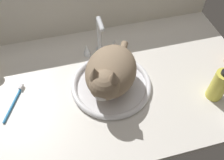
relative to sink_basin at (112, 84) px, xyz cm
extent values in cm
cube|color=silver|center=(-0.36, 1.46, -2.53)|extent=(123.67, 71.59, 3.00)
cube|color=silver|center=(-0.36, 38.45, 11.33)|extent=(123.67, 2.40, 30.72)
torus|color=white|center=(0.00, 0.00, 0.15)|extent=(33.67, 33.67, 2.35)
cylinder|color=white|center=(0.00, 0.00, -0.73)|extent=(30.15, 30.15, 0.60)
cylinder|color=silver|center=(0.00, 20.55, 0.22)|extent=(4.00, 4.00, 2.50)
cylinder|color=silver|center=(0.00, 20.55, 9.95)|extent=(2.00, 2.00, 16.97)
sphere|color=silver|center=(0.00, 20.55, 18.44)|extent=(2.20, 2.20, 2.20)
cylinder|color=silver|center=(0.00, 16.99, 18.44)|extent=(2.00, 7.11, 2.00)
sphere|color=silver|center=(0.00, 13.43, 18.44)|extent=(2.10, 2.10, 2.10)
cylinder|color=silver|center=(-6.53, 20.55, -0.23)|extent=(3.20, 3.20, 1.60)
cone|color=silver|center=(-6.53, 20.55, 3.03)|extent=(2.88, 2.88, 4.91)
cylinder|color=silver|center=(6.53, 20.55, -0.23)|extent=(3.20, 3.20, 1.60)
cone|color=silver|center=(6.53, 20.55, 3.03)|extent=(2.88, 2.88, 4.91)
ellipsoid|color=#8C755B|center=(0.00, 0.00, 8.91)|extent=(29.64, 31.70, 15.18)
sphere|color=#8C755B|center=(-5.05, -8.75, 12.56)|extent=(11.08, 11.08, 11.08)
cone|color=#8C755B|center=(-2.17, -10.42, 18.52)|extent=(4.21, 4.21, 4.15)
cone|color=#8C755B|center=(-7.93, -7.09, 18.52)|extent=(4.21, 4.21, 4.15)
ellipsoid|color=silver|center=(-7.13, -12.35, 11.46)|extent=(5.69, 5.20, 3.55)
ellipsoid|color=silver|center=(-4.42, -7.66, 8.15)|extent=(12.89, 11.52, 8.35)
cylinder|color=#8C755B|center=(7.88, 13.67, 2.92)|extent=(9.70, 13.62, 3.20)
cylinder|color=#E5DB4C|center=(38.76, -15.22, 5.86)|extent=(6.35, 6.35, 13.78)
cylinder|color=#338CD1|center=(-40.67, 0.21, -0.53)|extent=(7.34, 14.58, 1.00)
cube|color=white|center=(-36.92, 8.48, 0.07)|extent=(2.17, 2.86, 1.20)
camera|label=1|loc=(-15.22, -58.14, 79.41)|focal=38.16mm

